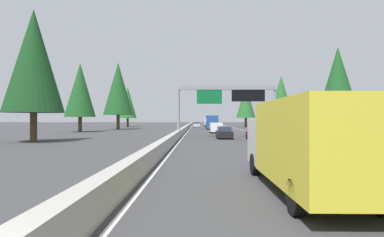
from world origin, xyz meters
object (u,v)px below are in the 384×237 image
Objects in this scene: sedan_near_center at (256,134)px; conifer_right_far at (246,101)px; box_truck_far_left at (304,142)px; sedan_mid_left at (197,125)px; sign_gantry_overhead at (228,96)px; bus_distant_b at (212,122)px; conifer_left_mid at (118,89)px; conifer_right_near at (338,81)px; conifer_left_foreground at (34,61)px; sedan_mid_center at (224,133)px; pickup_near_right at (216,123)px; conifer_left_near at (80,90)px; box_truck_far_right at (209,121)px; conifer_right_mid at (281,97)px; minivan_distant_a at (216,127)px; conifer_left_far at (128,103)px.

sedan_near_center is 0.36× the size of conifer_right_far.
box_truck_far_left reaches higher than sedan_mid_left.
sedan_mid_left is (51.74, 4.17, -4.55)m from sign_gantry_overhead.
bus_distant_b is 0.77× the size of conifer_left_mid.
conifer_right_near is at bearing -66.76° from sign_gantry_overhead.
sedan_near_center is 0.29× the size of conifer_left_mid.
conifer_right_near is 40.89m from conifer_left_foreground.
box_truck_far_left is 42.25m from conifer_right_near.
conifer_left_mid is (33.31, 21.07, 8.45)m from sedan_mid_center.
sedan_mid_center is 81.80m from pickup_near_right.
sedan_mid_center is 0.38× the size of bus_distant_b.
sedan_mid_left is (54.05, 3.47, 0.00)m from sedan_mid_center.
sign_gantry_overhead is 7.07m from sedan_near_center.
conifer_left_foreground is (-42.46, 20.10, 6.62)m from bus_distant_b.
conifer_left_near is (21.17, 27.79, 6.85)m from sedan_near_center.
conifer_right_far is at bearing -96.21° from sedan_mid_left.
sedan_mid_left is at bearing 25.50° from conifer_right_near.
sign_gantry_overhead is 30.87m from box_truck_far_left.
sign_gantry_overhead reaches higher than box_truck_far_right.
sign_gantry_overhead is 1.17× the size of conifer_right_mid.
conifer_right_mid is at bearing -54.63° from minivan_distant_a.
sedan_mid_center is at bearing -127.68° from conifer_left_near.
sedan_mid_center is at bearing -176.32° from sedan_mid_left.
pickup_near_right is at bearing -27.06° from conifer_left_mid.
conifer_right_near is at bearing -24.64° from box_truck_far_left.
bus_distant_b is 0.88× the size of conifer_right_near.
conifer_left_near reaches higher than box_truck_far_right.
conifer_left_far is at bearing 6.76° from conifer_left_mid.
box_truck_far_left is 81.72m from conifer_right_far.
sign_gantry_overhead is 0.84× the size of conifer_left_mid.
sedan_mid_left is 15.47m from conifer_right_far.
box_truck_far_left is 0.74× the size of bus_distant_b.
box_truck_far_right is at bearing -39.63° from sedan_mid_left.
box_truck_far_left is 1.00× the size of box_truck_far_right.
sedan_mid_left is 0.29× the size of conifer_left_mid.
pickup_near_right is at bearing -2.13° from sign_gantry_overhead.
conifer_right_mid reaches higher than bus_distant_b.
conifer_left_foreground is at bearing -170.22° from conifer_left_near.
conifer_left_far is at bearing 85.69° from conifer_right_far.
minivan_distant_a is (15.23, 0.14, 0.27)m from sedan_mid_center.
sign_gantry_overhead is at bearing 177.87° from pickup_near_right.
conifer_right_mid is 0.79× the size of conifer_left_foreground.
conifer_left_far reaches higher than sedan_mid_center.
sedan_mid_left is at bearing -93.01° from conifer_left_far.
conifer_left_foreground reaches higher than pickup_near_right.
minivan_distant_a is at bearing -98.41° from conifer_left_near.
conifer_right_far is 0.81× the size of conifer_left_mid.
pickup_near_right is at bearing 9.45° from conifer_right_mid.
sign_gantry_overhead reaches higher than box_truck_far_left.
sign_gantry_overhead is 22.59m from conifer_left_foreground.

